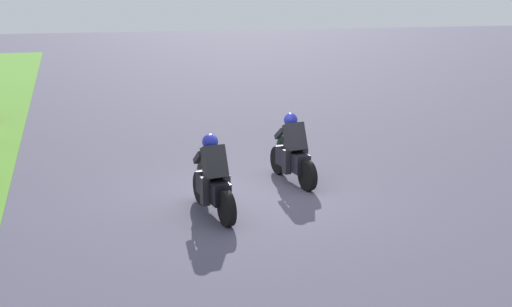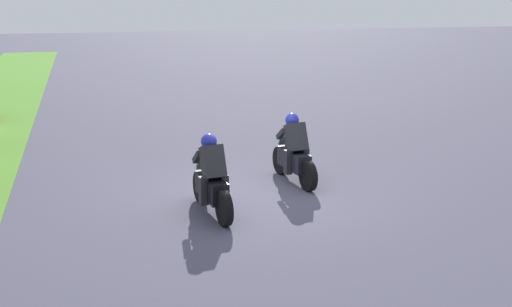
# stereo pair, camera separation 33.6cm
# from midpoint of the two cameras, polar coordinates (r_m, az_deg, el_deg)

# --- Properties ---
(ground_plane) EXTENTS (120.00, 120.00, 0.00)m
(ground_plane) POSITION_cam_midpoint_polar(r_m,az_deg,el_deg) (12.99, -1.47, -3.82)
(ground_plane) COLOR #494659
(rider_lane_a) EXTENTS (2.04, 0.57, 1.51)m
(rider_lane_a) POSITION_cam_midpoint_polar(r_m,az_deg,el_deg) (13.80, 2.63, -0.06)
(rider_lane_a) COLOR black
(rider_lane_a) RESTS_ON ground_plane
(rider_lane_b) EXTENTS (2.04, 0.57, 1.51)m
(rider_lane_b) POSITION_cam_midpoint_polar(r_m,az_deg,el_deg) (11.80, -4.69, -2.55)
(rider_lane_b) COLOR black
(rider_lane_b) RESTS_ON ground_plane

